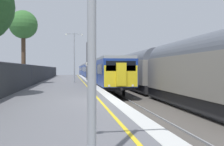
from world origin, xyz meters
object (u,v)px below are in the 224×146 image
speed_limit_sign (88,69)px  background_tree_left (24,26)px  platform_lamp_mid (74,53)px  freight_train_adjacent_track (139,70)px  commuter_train_at_platform (91,71)px  signal_gantry (89,57)px

speed_limit_sign → background_tree_left: (-6.90, -3.85, 4.43)m
background_tree_left → platform_lamp_mid: bearing=20.6°
speed_limit_sign → background_tree_left: bearing=-150.8°
speed_limit_sign → background_tree_left: 9.06m
speed_limit_sign → freight_train_adjacent_track: bearing=-22.4°
commuter_train_at_platform → freight_train_adjacent_track: 22.21m
commuter_train_at_platform → signal_gantry: bearing=-95.3°
freight_train_adjacent_track → background_tree_left: 13.60m
platform_lamp_mid → speed_limit_sign: bearing=48.5°
freight_train_adjacent_track → speed_limit_sign: bearing=157.6°
signal_gantry → platform_lamp_mid: size_ratio=0.92×
platform_lamp_mid → background_tree_left: size_ratio=0.75×
background_tree_left → freight_train_adjacent_track: bearing=6.5°
background_tree_left → commuter_train_at_platform: bearing=69.4°
speed_limit_sign → commuter_train_at_platform: bearing=84.6°
commuter_train_at_platform → speed_limit_sign: 19.52m
freight_train_adjacent_track → signal_gantry: size_ratio=7.70×
freight_train_adjacent_track → platform_lamp_mid: bearing=176.1°
freight_train_adjacent_track → commuter_train_at_platform: bearing=100.4°
commuter_train_at_platform → speed_limit_sign: size_ratio=25.32×
platform_lamp_mid → commuter_train_at_platform: bearing=80.6°
commuter_train_at_platform → background_tree_left: background_tree_left is taller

